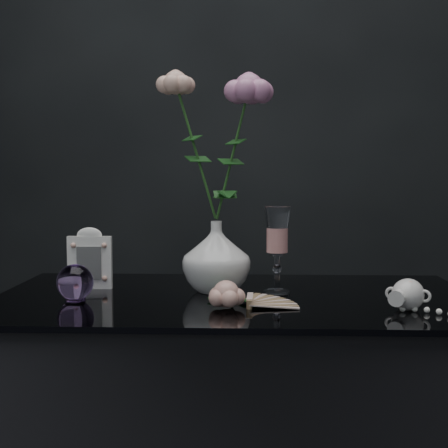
# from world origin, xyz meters

# --- Properties ---
(vase) EXTENTS (0.16, 0.16, 0.16)m
(vase) POSITION_xyz_m (-0.04, 0.09, 0.84)
(vase) COLOR white
(vase) RESTS_ON table
(wine_glass) EXTENTS (0.07, 0.07, 0.19)m
(wine_glass) POSITION_xyz_m (0.09, 0.08, 0.86)
(wine_glass) COLOR white
(wine_glass) RESTS_ON table
(picture_frame) EXTENTS (0.11, 0.08, 0.14)m
(picture_frame) POSITION_xyz_m (-0.34, 0.12, 0.83)
(picture_frame) COLOR white
(picture_frame) RESTS_ON table
(paperweight) EXTENTS (0.08, 0.08, 0.08)m
(paperweight) POSITION_xyz_m (-0.34, -0.02, 0.80)
(paperweight) COLOR #A77BC8
(paperweight) RESTS_ON table
(paper_fan) EXTENTS (0.24, 0.22, 0.02)m
(paper_fan) POSITION_xyz_m (0.03, -0.08, 0.77)
(paper_fan) COLOR beige
(paper_fan) RESTS_ON table
(loose_rose) EXTENTS (0.13, 0.17, 0.06)m
(loose_rose) POSITION_xyz_m (-0.02, -0.08, 0.79)
(loose_rose) COLOR #E4A693
(loose_rose) RESTS_ON table
(pearl_jar) EXTENTS (0.29, 0.30, 0.07)m
(pearl_jar) POSITION_xyz_m (0.34, -0.08, 0.79)
(pearl_jar) COLOR white
(pearl_jar) RESTS_ON table
(roses) EXTENTS (0.24, 0.12, 0.39)m
(roses) POSITION_xyz_m (-0.04, 0.10, 1.11)
(roses) COLOR beige
(roses) RESTS_ON vase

